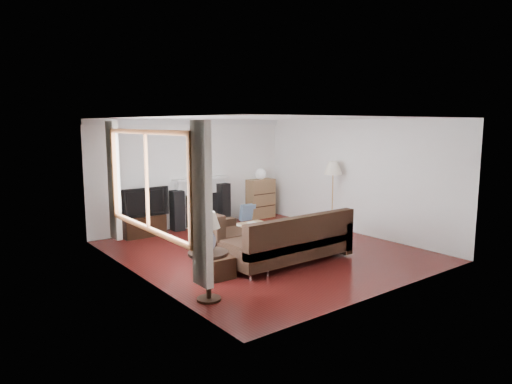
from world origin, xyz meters
TOP-DOWN VIEW (x-y plane):
  - room at (0.00, 0.00)m, footprint 5.10×5.60m
  - window at (-2.45, -0.20)m, footprint 0.12×2.74m
  - curtain_near at (-2.40, -1.72)m, footprint 0.10×0.35m
  - curtain_far at (-2.40, 1.32)m, footprint 0.10×0.35m
  - fireplace at (0.15, 2.64)m, footprint 1.40×0.26m
  - tv_stand at (-1.37, 2.50)m, footprint 0.90×0.41m
  - television at (-1.37, 2.50)m, footprint 1.07×0.14m
  - speaker_left at (-0.53, 2.55)m, footprint 0.27×0.32m
  - speaker_right at (0.68, 2.54)m, footprint 0.31×0.36m
  - bookshelf at (1.86, 2.53)m, footprint 0.72×0.34m
  - globe_lamp at (1.86, 2.53)m, footprint 0.27×0.27m
  - sectional_sofa at (-0.15, -0.82)m, footprint 2.55×1.86m
  - coffee_table at (-0.04, 0.57)m, footprint 1.05×0.59m
  - footstool at (-1.54, -0.75)m, footprint 0.41×0.41m
  - floor_lamp at (2.22, 0.38)m, footprint 0.51×0.51m
  - side_table at (-2.15, -1.44)m, footprint 0.55×0.55m
  - table_lamp at (-2.15, -1.44)m, footprint 0.34×0.34m

SIDE VIEW (x-z plane):
  - footstool at x=-1.54m, z-range 0.00..0.34m
  - coffee_table at x=-0.04m, z-range 0.00..0.41m
  - tv_stand at x=-1.37m, z-range 0.00..0.45m
  - side_table at x=-2.15m, z-range 0.00..0.69m
  - sectional_sofa at x=-0.15m, z-range 0.00..0.82m
  - speaker_left at x=-0.53m, z-range 0.00..0.91m
  - speaker_right at x=0.68m, z-range 0.00..0.98m
  - bookshelf at x=1.86m, z-range 0.00..0.99m
  - fireplace at x=0.15m, z-range 0.00..1.15m
  - television at x=-1.37m, z-range 0.45..1.07m
  - floor_lamp at x=2.22m, z-range 0.00..1.57m
  - table_lamp at x=-2.15m, z-range 0.69..1.23m
  - globe_lamp at x=1.86m, z-range 0.99..1.27m
  - room at x=0.00m, z-range -0.02..2.52m
  - curtain_near at x=-2.40m, z-range 0.35..2.45m
  - curtain_far at x=-2.40m, z-range 0.35..2.45m
  - window at x=-2.45m, z-range 0.78..2.32m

